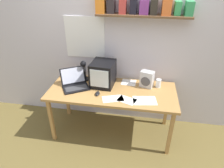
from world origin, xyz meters
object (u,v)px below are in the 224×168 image
loose_paper_near_monitor (113,99)px  printed_handout (129,82)px  computer_mouse (97,94)px  juice_glass (158,84)px  crt_monitor (103,74)px  loose_paper_near_laptop (127,100)px  desk_lamp (84,68)px  open_notebook (145,101)px  space_heater (147,79)px  corner_desk (112,94)px  laptop (75,82)px

loose_paper_near_monitor → printed_handout: (0.16, 0.46, 0.00)m
computer_mouse → juice_glass: bearing=22.5°
printed_handout → crt_monitor: bearing=-162.4°
printed_handout → loose_paper_near_laptop: size_ratio=0.82×
desk_lamp → open_notebook: bearing=-17.8°
juice_glass → loose_paper_near_monitor: size_ratio=0.40×
loose_paper_near_monitor → space_heater: bearing=43.1°
printed_handout → open_notebook: size_ratio=0.67×
printed_handout → computer_mouse: bearing=-134.0°
corner_desk → loose_paper_near_monitor: bearing=-77.4°
printed_handout → open_notebook: 0.50m
corner_desk → loose_paper_near_laptop: size_ratio=6.58×
desk_lamp → computer_mouse: (0.28, -0.35, -0.18)m
corner_desk → crt_monitor: bearing=137.3°
juice_glass → computer_mouse: size_ratio=1.13×
open_notebook → corner_desk: bearing=158.3°
juice_glass → loose_paper_near_monitor: 0.71m
space_heater → loose_paper_near_monitor: (-0.42, -0.39, -0.12)m
loose_paper_near_monitor → corner_desk: bearing=102.6°
open_notebook → desk_lamp: bearing=156.4°
computer_mouse → loose_paper_near_monitor: (0.22, -0.07, -0.01)m
corner_desk → loose_paper_near_laptop: loose_paper_near_laptop is taller
desk_lamp → computer_mouse: desk_lamp is taller
open_notebook → loose_paper_near_laptop: bearing=-173.3°
juice_glass → printed_handout: (-0.42, 0.06, -0.05)m
crt_monitor → desk_lamp: crt_monitor is taller
printed_handout → loose_paper_near_laptop: same height
loose_paper_near_monitor → open_notebook: same height
crt_monitor → space_heater: crt_monitor is taller
juice_glass → laptop: bearing=-171.8°
desk_lamp → space_heater: bearing=3.9°
laptop → desk_lamp: bearing=33.8°
loose_paper_near_monitor → printed_handout: 0.49m
laptop → juice_glass: size_ratio=3.85×
corner_desk → laptop: 0.55m
crt_monitor → open_notebook: bearing=-23.1°
crt_monitor → desk_lamp: size_ratio=1.18×
crt_monitor → laptop: crt_monitor is taller
laptop → corner_desk: bearing=-33.6°
laptop → printed_handout: size_ratio=2.17×
computer_mouse → loose_paper_near_monitor: 0.23m
loose_paper_near_monitor → open_notebook: bearing=3.6°
loose_paper_near_monitor → crt_monitor: bearing=119.8°
crt_monitor → printed_handout: crt_monitor is taller
space_heater → computer_mouse: bearing=-134.3°
space_heater → loose_paper_near_laptop: 0.47m
loose_paper_near_monitor → open_notebook: (0.40, 0.03, 0.00)m
desk_lamp → printed_handout: 0.69m
loose_paper_near_monitor → desk_lamp: bearing=139.8°
corner_desk → crt_monitor: 0.31m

